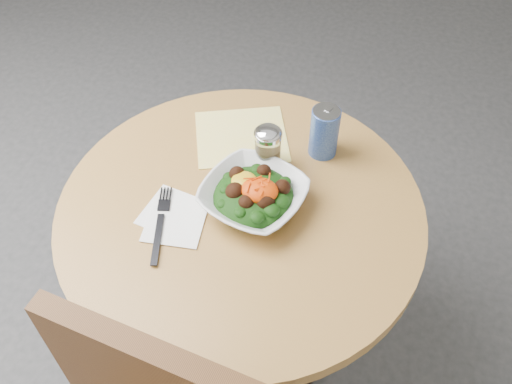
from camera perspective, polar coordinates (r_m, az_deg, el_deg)
ground at (r=2.03m, az=-1.11°, el=-15.08°), size 6.00×6.00×0.00m
table at (r=1.55m, az=-1.41°, el=-6.12°), size 0.90×0.90×0.75m
cloth_napkin at (r=1.56m, az=-1.47°, el=5.58°), size 0.31×0.30×0.00m
paper_napkins at (r=1.38m, az=-8.22°, el=-2.53°), size 0.17×0.18×0.00m
salad_bowl at (r=1.37m, az=-0.24°, el=-0.33°), size 0.30×0.30×0.09m
fork at (r=1.37m, az=-9.51°, el=-2.96°), size 0.08×0.23×0.00m
spice_shaker at (r=1.44m, az=1.19°, el=4.45°), size 0.07×0.07×0.13m
beverage_can at (r=1.48m, az=6.84°, el=6.00°), size 0.07×0.07×0.14m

